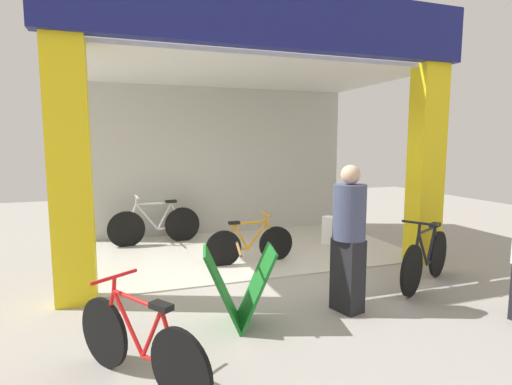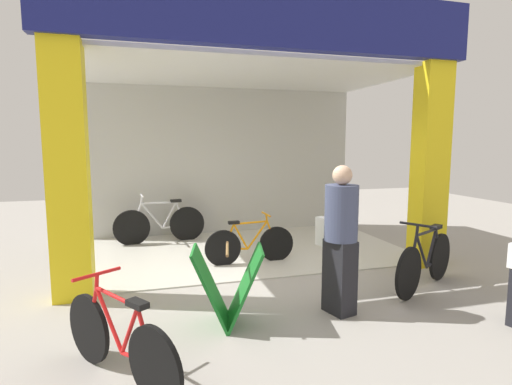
% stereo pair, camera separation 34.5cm
% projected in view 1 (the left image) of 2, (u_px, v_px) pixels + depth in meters
% --- Properties ---
extents(ground_plane, '(19.23, 19.23, 0.00)m').
position_uv_depth(ground_plane, '(274.00, 279.00, 5.71)').
color(ground_plane, '#9E9991').
rests_on(ground_plane, ground).
extents(shop_facade, '(5.81, 3.52, 3.93)m').
position_uv_depth(shop_facade, '(241.00, 133.00, 6.97)').
color(shop_facade, beige).
rests_on(shop_facade, ground).
extents(bicycle_inside_0, '(1.73, 0.48, 0.95)m').
position_uv_depth(bicycle_inside_0, '(155.00, 225.00, 7.60)').
color(bicycle_inside_0, black).
rests_on(bicycle_inside_0, ground).
extents(bicycle_inside_1, '(1.47, 0.40, 0.81)m').
position_uv_depth(bicycle_inside_1, '(250.00, 244.00, 6.38)').
color(bicycle_inside_1, black).
rests_on(bicycle_inside_1, ground).
extents(bicycle_parked_0, '(0.92, 1.30, 0.86)m').
position_uv_depth(bicycle_parked_0, '(139.00, 345.00, 3.16)').
color(bicycle_parked_0, black).
rests_on(bicycle_parked_0, ground).
extents(bicycle_parked_1, '(1.48, 0.87, 0.93)m').
position_uv_depth(bicycle_parked_1, '(426.00, 259.00, 5.41)').
color(bicycle_parked_1, black).
rests_on(bicycle_parked_1, ground).
extents(sandwich_board_sign, '(0.83, 0.68, 0.85)m').
position_uv_depth(sandwich_board_sign, '(239.00, 287.00, 4.21)').
color(sandwich_board_sign, '#197226').
rests_on(sandwich_board_sign, ground).
extents(pedestrian_0, '(0.46, 0.61, 1.69)m').
position_uv_depth(pedestrian_0, '(348.00, 236.00, 4.53)').
color(pedestrian_0, black).
rests_on(pedestrian_0, ground).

